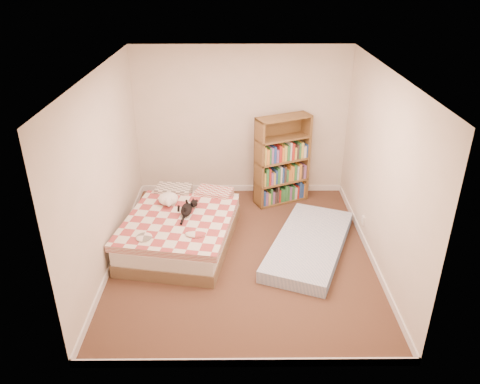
{
  "coord_description": "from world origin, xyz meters",
  "views": [
    {
      "loc": [
        -0.08,
        -5.41,
        3.66
      ],
      "look_at": [
        -0.04,
        0.3,
        0.81
      ],
      "focal_mm": 35.0,
      "sensor_mm": 36.0,
      "label": 1
    }
  ],
  "objects_px": {
    "bed": "(182,227)",
    "white_dog": "(169,199)",
    "black_cat": "(187,209)",
    "bookshelf": "(282,171)",
    "floor_mattress": "(309,244)"
  },
  "relations": [
    {
      "from": "bookshelf",
      "to": "white_dog",
      "type": "relative_size",
      "value": 3.51
    },
    {
      "from": "bed",
      "to": "floor_mattress",
      "type": "xyz_separation_m",
      "value": [
        1.8,
        -0.24,
        -0.15
      ]
    },
    {
      "from": "bed",
      "to": "black_cat",
      "type": "distance_m",
      "value": 0.3
    },
    {
      "from": "floor_mattress",
      "to": "white_dog",
      "type": "bearing_deg",
      "value": -173.08
    },
    {
      "from": "bed",
      "to": "bookshelf",
      "type": "height_order",
      "value": "bookshelf"
    },
    {
      "from": "bed",
      "to": "floor_mattress",
      "type": "bearing_deg",
      "value": 2.44
    },
    {
      "from": "floor_mattress",
      "to": "black_cat",
      "type": "height_order",
      "value": "black_cat"
    },
    {
      "from": "black_cat",
      "to": "white_dog",
      "type": "height_order",
      "value": "white_dog"
    },
    {
      "from": "floor_mattress",
      "to": "black_cat",
      "type": "distance_m",
      "value": 1.79
    },
    {
      "from": "bed",
      "to": "white_dog",
      "type": "height_order",
      "value": "white_dog"
    },
    {
      "from": "bed",
      "to": "white_dog",
      "type": "bearing_deg",
      "value": 135.16
    },
    {
      "from": "floor_mattress",
      "to": "white_dog",
      "type": "height_order",
      "value": "white_dog"
    },
    {
      "from": "floor_mattress",
      "to": "bed",
      "type": "bearing_deg",
      "value": -165.95
    },
    {
      "from": "bookshelf",
      "to": "floor_mattress",
      "type": "bearing_deg",
      "value": -104.47
    },
    {
      "from": "bed",
      "to": "black_cat",
      "type": "height_order",
      "value": "black_cat"
    }
  ]
}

